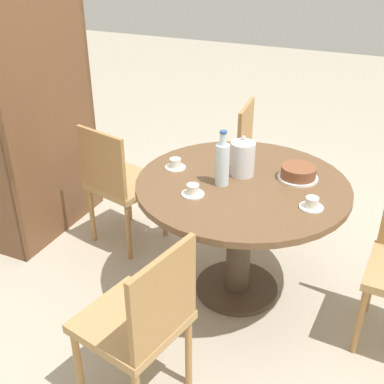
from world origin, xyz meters
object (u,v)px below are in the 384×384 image
object	(u,v)px
chair_b	(262,159)
cup_c	(175,164)
chair_c	(120,182)
bookshelf	(38,112)
cup_b	(193,191)
coffee_pot	(242,157)
cup_a	(312,204)
cake_main	(298,173)
water_bottle	(222,163)
chair_d	(141,321)

from	to	relation	value
chair_b	cup_c	xyz separation A→B (m)	(-0.90, 0.27, 0.29)
chair_c	bookshelf	bearing A→B (deg)	16.45
cup_b	coffee_pot	bearing A→B (deg)	-24.77
chair_c	cup_a	xyz separation A→B (m)	(-0.29, -1.31, 0.29)
chair_b	coffee_pot	bearing A→B (deg)	-177.77
bookshelf	cake_main	size ratio (longest dim) A/B	8.25
coffee_pot	water_bottle	bearing A→B (deg)	159.50
coffee_pot	water_bottle	size ratio (longest dim) A/B	0.76
bookshelf	water_bottle	bearing A→B (deg)	81.51
chair_c	water_bottle	xyz separation A→B (m)	(-0.23, -0.81, 0.39)
water_bottle	chair_b	bearing A→B (deg)	3.05
cake_main	cup_c	world-z (taller)	cake_main
chair_b	cup_b	xyz separation A→B (m)	(-1.15, 0.04, 0.29)
chair_c	chair_d	xyz separation A→B (m)	(-1.08, -0.78, 0.00)
bookshelf	water_bottle	distance (m)	1.42
chair_c	cup_b	world-z (taller)	chair_c
cup_b	cup_c	bearing A→B (deg)	41.77
water_bottle	bookshelf	bearing A→B (deg)	81.51
chair_d	cup_a	world-z (taller)	chair_d
cup_b	chair_c	bearing A→B (deg)	60.55
chair_b	cup_a	xyz separation A→B (m)	(-1.04, -0.55, 0.29)
chair_d	coffee_pot	distance (m)	1.08
water_bottle	cup_c	world-z (taller)	water_bottle
chair_d	cup_c	distance (m)	1.01
chair_d	cup_a	distance (m)	1.00
chair_c	chair_d	distance (m)	1.33
chair_c	water_bottle	world-z (taller)	water_bottle
bookshelf	water_bottle	size ratio (longest dim) A/B	5.97
chair_b	chair_d	xyz separation A→B (m)	(-1.83, -0.02, 0.00)
cup_c	chair_b	bearing A→B (deg)	-16.37
chair_b	water_bottle	distance (m)	1.06
coffee_pot	cake_main	bearing A→B (deg)	-75.98
cup_c	chair_d	bearing A→B (deg)	-162.95
bookshelf	cup_b	distance (m)	1.37
chair_d	bookshelf	world-z (taller)	bookshelf
chair_b	cup_b	size ratio (longest dim) A/B	7.31
water_bottle	cup_a	size ratio (longest dim) A/B	2.57
chair_b	cup_a	world-z (taller)	chair_b
cake_main	chair_b	bearing A→B (deg)	28.95
cake_main	bookshelf	bearing A→B (deg)	90.80
bookshelf	cup_a	world-z (taller)	bookshelf
cake_main	cup_b	world-z (taller)	cake_main
coffee_pot	chair_c	bearing A→B (deg)	85.07
cake_main	cup_b	xyz separation A→B (m)	(-0.41, 0.45, -0.01)
cup_a	cup_c	distance (m)	0.83
water_bottle	cup_a	xyz separation A→B (m)	(-0.06, -0.50, -0.10)
chair_b	cup_b	world-z (taller)	chair_b
coffee_pot	cup_a	distance (m)	0.49
chair_b	cake_main	xyz separation A→B (m)	(-0.75, -0.41, 0.30)
bookshelf	cup_b	world-z (taller)	bookshelf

